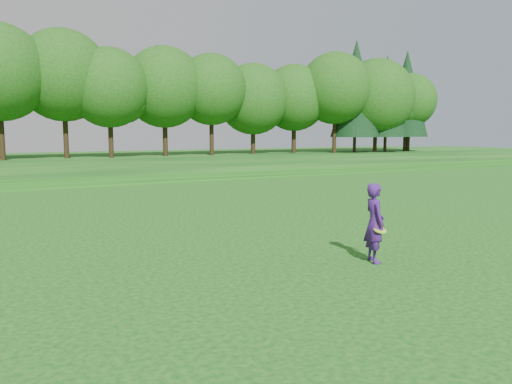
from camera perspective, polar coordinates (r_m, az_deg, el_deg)
name	(u,v)px	position (r m, az deg, el deg)	size (l,w,h in m)	color
ground	(195,284)	(10.36, -7.01, -10.39)	(140.00, 140.00, 0.00)	#0D460F
berm	(38,166)	(43.46, -23.68, 2.72)	(130.00, 30.00, 0.60)	#0D460F
walking_path	(62,187)	(29.60, -21.34, 0.56)	(130.00, 1.60, 0.04)	gray
treeline	(28,72)	(47.62, -24.57, 12.41)	(104.00, 7.00, 15.00)	#104511
woman	(374,223)	(12.05, 13.39, -3.46)	(0.63, 0.79, 1.88)	#40186F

